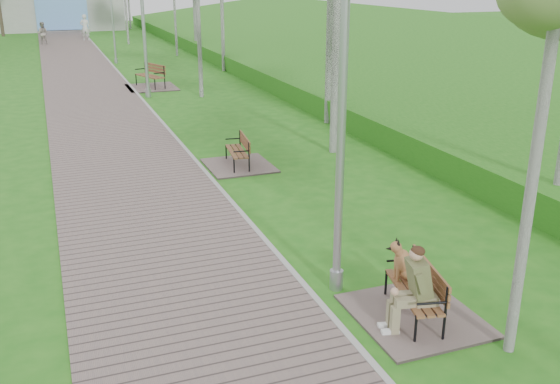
{
  "coord_description": "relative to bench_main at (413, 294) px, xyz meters",
  "views": [
    {
      "loc": [
        -3.38,
        -6.83,
        4.59
      ],
      "look_at": [
        0.2,
        2.69,
        1.01
      ],
      "focal_mm": 40.0,
      "sensor_mm": 36.0,
      "label": 1
    }
  ],
  "objects": [
    {
      "name": "building_north",
      "position": [
        -2.53,
        51.29,
        1.6
      ],
      "size": [
        10.0,
        5.2,
        4.0
      ],
      "color": "#9E9E99",
      "rests_on": "ground"
    },
    {
      "name": "bench_third",
      "position": [
        -0.27,
        20.02,
        -0.17
      ],
      "size": [
        2.0,
        2.23,
        1.23
      ],
      "color": "#6F5D5A",
      "rests_on": "ground"
    },
    {
      "name": "pedestrian_far",
      "position": [
        -4.23,
        39.35,
        0.35
      ],
      "size": [
        0.81,
        0.68,
        1.5
      ],
      "primitive_type": "imported",
      "rotation": [
        0.0,
        0.0,
        2.98
      ],
      "color": "gray",
      "rests_on": "ground"
    },
    {
      "name": "pedestrian_near",
      "position": [
        -1.33,
        41.04,
        0.52
      ],
      "size": [
        0.76,
        0.59,
        1.84
      ],
      "primitive_type": "imported",
      "rotation": [
        0.0,
        0.0,
        2.89
      ],
      "color": "silver",
      "rests_on": "ground"
    },
    {
      "name": "kerb",
      "position": [
        -1.03,
        21.82,
        -0.37
      ],
      "size": [
        0.1,
        67.0,
        0.05
      ],
      "primitive_type": "cube",
      "color": "#999993",
      "rests_on": "ground"
    },
    {
      "name": "ground",
      "position": [
        -1.03,
        0.32,
        -0.4
      ],
      "size": [
        120.0,
        120.0,
        0.0
      ],
      "primitive_type": "plane",
      "color": "#216617",
      "rests_on": "ground"
    },
    {
      "name": "lamp_post_second",
      "position": [
        -0.7,
        17.97,
        2.25
      ],
      "size": [
        0.22,
        0.22,
        5.68
      ],
      "color": "#9C9FA4",
      "rests_on": "ground"
    },
    {
      "name": "lamp_post_third",
      "position": [
        -0.73,
        28.28,
        1.71
      ],
      "size": [
        0.17,
        0.17,
        4.52
      ],
      "color": "#9C9FA4",
      "rests_on": "ground"
    },
    {
      "name": "bench_second",
      "position": [
        -0.13,
        7.87,
        -0.22
      ],
      "size": [
        1.58,
        1.76,
        0.97
      ],
      "color": "#6F5D5A",
      "rests_on": "ground"
    },
    {
      "name": "embankment",
      "position": [
        10.97,
        20.32,
        -0.4
      ],
      "size": [
        14.0,
        70.0,
        1.6
      ],
      "primitive_type": "cube",
      "color": "#3F8923",
      "rests_on": "ground"
    },
    {
      "name": "bench_main",
      "position": [
        0.0,
        0.0,
        0.0
      ],
      "size": [
        1.65,
        1.83,
        1.44
      ],
      "color": "#6F5D5A",
      "rests_on": "ground"
    },
    {
      "name": "walkway",
      "position": [
        -2.78,
        21.82,
        -0.38
      ],
      "size": [
        3.5,
        67.0,
        0.04
      ],
      "primitive_type": "cube",
      "color": "#6F5D5A",
      "rests_on": "ground"
    },
    {
      "name": "lamp_post_near",
      "position": [
        -0.59,
        1.19,
        2.11
      ],
      "size": [
        0.21,
        0.21,
        5.37
      ],
      "color": "#9C9FA4",
      "rests_on": "ground"
    }
  ]
}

